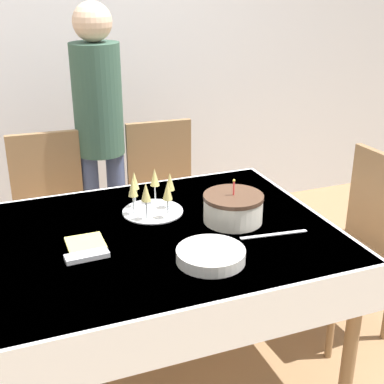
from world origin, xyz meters
TOP-DOWN VIEW (x-y plane):
  - ground_plane at (0.00, 0.00)m, footprint 12.00×12.00m
  - wall_back at (0.00, 1.77)m, footprint 8.00×0.05m
  - dining_table at (0.00, 0.00)m, footprint 1.54×1.16m
  - dining_chair_far_left at (-0.33, 0.90)m, footprint 0.44×0.44m
  - dining_chair_far_right at (0.34, 0.90)m, footprint 0.44×0.44m
  - dining_chair_right_end at (1.09, 0.00)m, footprint 0.44×0.44m
  - birthday_cake at (0.37, -0.01)m, footprint 0.27×0.27m
  - champagne_tray at (0.06, 0.21)m, footprint 0.28×0.28m
  - plate_stack_main at (0.13, -0.31)m, footprint 0.27×0.27m
  - cake_knife at (0.47, -0.20)m, footprint 0.30×0.05m
  - fork_pile at (-0.31, -0.11)m, footprint 0.17×0.07m
  - napkin_pile at (-0.29, -0.00)m, footprint 0.15×0.15m
  - person_standing at (-0.00, 1.03)m, footprint 0.28×0.28m

SIDE VIEW (x-z plane):
  - ground_plane at x=0.00m, z-range 0.00..0.00m
  - dining_chair_far_left at x=-0.33m, z-range 0.05..1.01m
  - dining_chair_far_right at x=0.34m, z-range 0.05..1.01m
  - dining_chair_right_end at x=1.09m, z-range 0.05..1.01m
  - dining_table at x=0.00m, z-range 0.28..1.03m
  - cake_knife at x=0.47m, z-range 0.75..0.76m
  - napkin_pile at x=-0.29m, z-range 0.75..0.77m
  - fork_pile at x=-0.31m, z-range 0.75..0.77m
  - plate_stack_main at x=0.13m, z-range 0.75..0.80m
  - birthday_cake at x=0.37m, z-range 0.72..0.92m
  - champagne_tray at x=0.06m, z-range 0.75..0.93m
  - person_standing at x=0.00m, z-range 0.17..1.82m
  - wall_back at x=0.00m, z-range 0.00..2.70m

